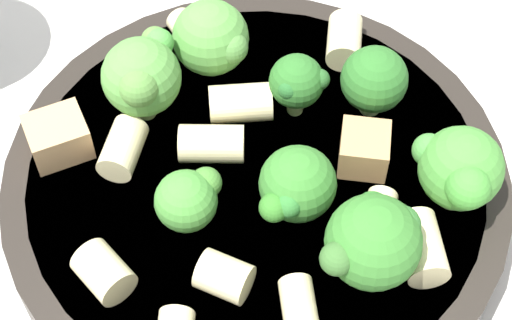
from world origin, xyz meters
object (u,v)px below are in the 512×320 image
at_px(broccoli_floret_7, 213,39).
at_px(chicken_chunk_1, 58,137).
at_px(rigatoni_9, 344,40).
at_px(rigatoni_8, 189,32).
at_px(rigatoni_6, 378,216).
at_px(pasta_bowl, 256,188).
at_px(broccoli_floret_0, 142,76).
at_px(rigatoni_10, 422,248).
at_px(broccoli_floret_5, 182,193).
at_px(rigatoni_3, 299,307).
at_px(rigatoni_0, 212,144).
at_px(rigatoni_5, 241,103).
at_px(rigatoni_2, 123,148).
at_px(broccoli_floret_1, 368,245).
at_px(broccoli_floret_6, 292,189).
at_px(rigatoni_1, 106,275).
at_px(broccoli_floret_4, 297,82).
at_px(rigatoni_4, 224,277).
at_px(broccoli_floret_2, 376,79).
at_px(broccoli_floret_3, 460,170).
at_px(chicken_chunk_0, 364,149).

height_order(broccoli_floret_7, chicken_chunk_1, broccoli_floret_7).
relative_size(broccoli_floret_7, rigatoni_9, 1.52).
bearing_deg(rigatoni_8, rigatoni_6, -93.40).
xyz_separation_m(pasta_bowl, broccoli_floret_7, (0.03, 0.06, 0.03)).
relative_size(broccoli_floret_0, rigatoni_10, 1.52).
height_order(rigatoni_6, rigatoni_9, rigatoni_9).
relative_size(broccoli_floret_5, broccoli_floret_7, 0.76).
distance_m(broccoli_floret_7, chicken_chunk_1, 0.08).
relative_size(broccoli_floret_7, rigatoni_3, 1.75).
bearing_deg(rigatoni_0, rigatoni_5, 19.55).
distance_m(rigatoni_2, rigatoni_8, 0.08).
distance_m(broccoli_floret_1, broccoli_floret_6, 0.04).
bearing_deg(rigatoni_1, broccoli_floret_6, -17.66).
xyz_separation_m(broccoli_floret_4, rigatoni_9, (0.04, 0.01, -0.01)).
relative_size(rigatoni_1, rigatoni_4, 1.08).
distance_m(broccoli_floret_2, broccoli_floret_5, 0.10).
relative_size(broccoli_floret_3, rigatoni_6, 1.79).
bearing_deg(rigatoni_8, rigatoni_4, -123.21).
bearing_deg(broccoli_floret_2, rigatoni_5, 142.28).
distance_m(broccoli_floret_5, rigatoni_0, 0.04).
relative_size(broccoli_floret_4, chicken_chunk_1, 1.28).
bearing_deg(broccoli_floret_4, broccoli_floret_5, -172.00).
height_order(broccoli_floret_1, rigatoni_10, broccoli_floret_1).
xyz_separation_m(pasta_bowl, rigatoni_5, (0.02, 0.03, 0.02)).
height_order(broccoli_floret_2, rigatoni_0, broccoli_floret_2).
relative_size(broccoli_floret_1, rigatoni_8, 2.04).
bearing_deg(rigatoni_5, broccoli_floret_3, -69.64).
bearing_deg(broccoli_floret_7, rigatoni_6, -92.44).
xyz_separation_m(broccoli_floret_4, rigatoni_1, (-0.12, -0.02, -0.01)).
bearing_deg(broccoli_floret_6, rigatoni_2, 116.39).
height_order(broccoli_floret_6, rigatoni_8, broccoli_floret_6).
height_order(broccoli_floret_0, rigatoni_10, broccoli_floret_0).
relative_size(broccoli_floret_2, rigatoni_9, 1.36).
bearing_deg(rigatoni_9, broccoli_floret_0, 160.68).
relative_size(rigatoni_2, rigatoni_6, 1.14).
xyz_separation_m(rigatoni_6, chicken_chunk_0, (0.02, 0.03, 0.00)).
bearing_deg(rigatoni_1, rigatoni_0, 16.59).
relative_size(broccoli_floret_1, broccoli_floret_6, 1.23).
xyz_separation_m(broccoli_floret_7, rigatoni_3, (-0.06, -0.12, -0.02)).
relative_size(pasta_bowl, rigatoni_8, 10.26).
distance_m(rigatoni_1, rigatoni_6, 0.12).
xyz_separation_m(broccoli_floret_5, chicken_chunk_0, (0.08, -0.03, -0.01)).
distance_m(broccoli_floret_4, broccoli_floret_6, 0.06).
height_order(broccoli_floret_6, chicken_chunk_0, broccoli_floret_6).
bearing_deg(rigatoni_10, rigatoni_0, 106.90).
height_order(broccoli_floret_2, rigatoni_8, broccoli_floret_2).
bearing_deg(rigatoni_10, chicken_chunk_1, 118.26).
distance_m(broccoli_floret_3, rigatoni_10, 0.04).
bearing_deg(broccoli_floret_5, broccoli_floret_3, -38.21).
xyz_separation_m(broccoli_floret_1, broccoli_floret_6, (-0.00, 0.04, -0.01)).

